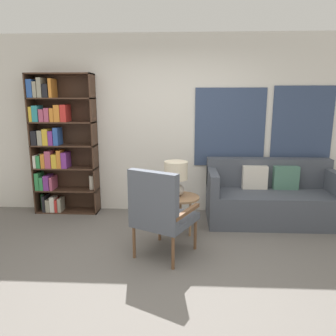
{
  "coord_description": "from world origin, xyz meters",
  "views": [
    {
      "loc": [
        0.29,
        -3.02,
        1.78
      ],
      "look_at": [
        0.1,
        1.03,
        0.9
      ],
      "focal_mm": 35.0,
      "sensor_mm": 36.0,
      "label": 1
    }
  ],
  "objects_px": {
    "side_table": "(180,201)",
    "bookshelf": "(56,144)",
    "armchair": "(159,209)",
    "table_lamp": "(176,176)",
    "couch": "(271,198)"
  },
  "relations": [
    {
      "from": "bookshelf",
      "to": "couch",
      "type": "relative_size",
      "value": 1.16
    },
    {
      "from": "armchair",
      "to": "couch",
      "type": "bearing_deg",
      "value": 38.72
    },
    {
      "from": "side_table",
      "to": "bookshelf",
      "type": "bearing_deg",
      "value": 157.65
    },
    {
      "from": "armchair",
      "to": "table_lamp",
      "type": "height_order",
      "value": "armchair"
    },
    {
      "from": "side_table",
      "to": "armchair",
      "type": "bearing_deg",
      "value": -108.05
    },
    {
      "from": "armchair",
      "to": "couch",
      "type": "height_order",
      "value": "armchair"
    },
    {
      "from": "table_lamp",
      "to": "couch",
      "type": "bearing_deg",
      "value": 20.67
    },
    {
      "from": "couch",
      "to": "side_table",
      "type": "bearing_deg",
      "value": -157.51
    },
    {
      "from": "bookshelf",
      "to": "side_table",
      "type": "height_order",
      "value": "bookshelf"
    },
    {
      "from": "table_lamp",
      "to": "armchair",
      "type": "bearing_deg",
      "value": -102.88
    },
    {
      "from": "bookshelf",
      "to": "couch",
      "type": "bearing_deg",
      "value": -4.34
    },
    {
      "from": "side_table",
      "to": "couch",
      "type": "bearing_deg",
      "value": 22.49
    },
    {
      "from": "armchair",
      "to": "couch",
      "type": "xyz_separation_m",
      "value": [
        1.53,
        1.23,
        -0.24
      ]
    },
    {
      "from": "armchair",
      "to": "side_table",
      "type": "distance_m",
      "value": 0.73
    },
    {
      "from": "bookshelf",
      "to": "armchair",
      "type": "xyz_separation_m",
      "value": [
        1.69,
        -1.47,
        -0.5
      ]
    }
  ]
}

